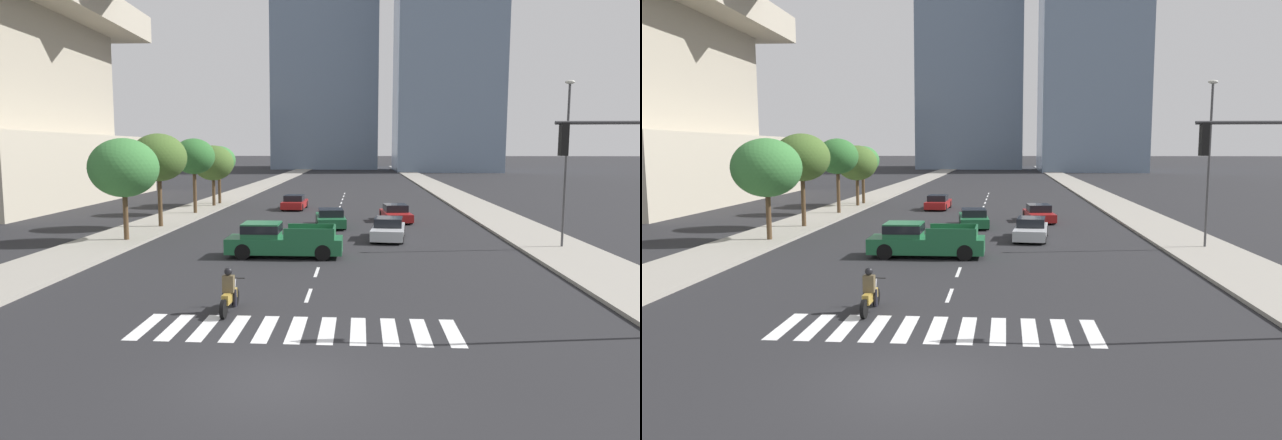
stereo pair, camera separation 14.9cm
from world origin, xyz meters
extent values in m
plane|color=#232326|center=(0.00, 0.00, 0.00)|extent=(800.00, 800.00, 0.00)
cube|color=gray|center=(12.11, 30.00, 0.07)|extent=(4.00, 260.00, 0.15)
cube|color=gray|center=(-12.11, 30.00, 0.07)|extent=(4.00, 260.00, 0.15)
cube|color=silver|center=(-4.50, 3.84, 0.00)|extent=(0.45, 2.60, 0.01)
cube|color=silver|center=(-3.60, 3.84, 0.00)|extent=(0.45, 2.60, 0.01)
cube|color=silver|center=(-2.70, 3.84, 0.00)|extent=(0.45, 2.60, 0.01)
cube|color=silver|center=(-1.80, 3.84, 0.00)|extent=(0.45, 2.60, 0.01)
cube|color=silver|center=(-0.90, 3.84, 0.00)|extent=(0.45, 2.60, 0.01)
cube|color=silver|center=(0.00, 3.84, 0.00)|extent=(0.45, 2.60, 0.01)
cube|color=silver|center=(0.90, 3.84, 0.00)|extent=(0.45, 2.60, 0.01)
cube|color=silver|center=(1.80, 3.84, 0.00)|extent=(0.45, 2.60, 0.01)
cube|color=silver|center=(2.70, 3.84, 0.00)|extent=(0.45, 2.60, 0.01)
cube|color=silver|center=(3.60, 3.84, 0.00)|extent=(0.45, 2.60, 0.01)
cube|color=silver|center=(4.50, 3.84, 0.00)|extent=(0.45, 2.60, 0.01)
cube|color=silver|center=(0.00, 7.84, 0.00)|extent=(0.14, 2.00, 0.01)
cube|color=silver|center=(0.00, 11.84, 0.00)|extent=(0.14, 2.00, 0.01)
cube|color=silver|center=(0.00, 15.84, 0.00)|extent=(0.14, 2.00, 0.01)
cube|color=silver|center=(0.00, 19.84, 0.00)|extent=(0.14, 2.00, 0.01)
cube|color=silver|center=(0.00, 23.84, 0.00)|extent=(0.14, 2.00, 0.01)
cube|color=silver|center=(0.00, 27.84, 0.00)|extent=(0.14, 2.00, 0.01)
cube|color=silver|center=(0.00, 31.84, 0.00)|extent=(0.14, 2.00, 0.01)
cube|color=silver|center=(0.00, 35.84, 0.00)|extent=(0.14, 2.00, 0.01)
cube|color=silver|center=(0.00, 39.84, 0.00)|extent=(0.14, 2.00, 0.01)
cube|color=silver|center=(0.00, 43.84, 0.00)|extent=(0.14, 2.00, 0.01)
cube|color=silver|center=(0.00, 47.84, 0.00)|extent=(0.14, 2.00, 0.01)
cube|color=silver|center=(0.00, 51.84, 0.00)|extent=(0.14, 2.00, 0.01)
cube|color=silver|center=(0.00, 55.84, 0.00)|extent=(0.14, 2.00, 0.01)
cylinder|color=black|center=(-2.32, 6.26, 0.30)|extent=(0.14, 0.60, 0.60)
cylinder|color=black|center=(-2.38, 4.80, 0.30)|extent=(0.14, 0.60, 0.60)
cube|color=#B28E38|center=(-2.35, 5.53, 0.52)|extent=(0.26, 1.18, 0.32)
cylinder|color=#B2B2B7|center=(-2.33, 6.16, 0.60)|extent=(0.07, 0.32, 0.67)
cylinder|color=black|center=(-2.33, 6.21, 0.97)|extent=(0.70, 0.06, 0.04)
cube|color=brown|center=(-2.35, 5.43, 0.96)|extent=(0.37, 0.25, 0.55)
sphere|color=black|center=(-2.35, 5.43, 1.36)|extent=(0.26, 0.26, 0.26)
cylinder|color=black|center=(-2.53, 5.54, 0.47)|extent=(0.12, 0.12, 0.55)
cylinder|color=black|center=(-2.17, 5.52, 0.47)|extent=(0.12, 0.12, 0.55)
cube|color=#1E6038|center=(-1.82, 15.27, 0.59)|extent=(5.61, 1.94, 0.75)
cube|color=#1E6038|center=(-2.94, 15.26, 1.32)|extent=(1.80, 1.77, 0.70)
cube|color=black|center=(-2.94, 15.26, 1.40)|extent=(1.82, 1.81, 0.39)
cube|color=#1E6038|center=(-0.58, 14.35, 1.25)|extent=(2.35, 0.09, 0.55)
cube|color=#1E6038|center=(-0.59, 16.20, 1.25)|extent=(2.35, 0.09, 0.55)
cube|color=#1E6038|center=(0.59, 15.28, 1.25)|extent=(0.09, 1.85, 0.55)
cylinder|color=black|center=(-3.72, 14.40, 0.38)|extent=(0.76, 0.26, 0.76)
cylinder|color=black|center=(-3.73, 16.12, 0.38)|extent=(0.76, 0.26, 0.76)
cylinder|color=black|center=(0.09, 14.42, 0.38)|extent=(0.76, 0.26, 0.76)
cylinder|color=black|center=(0.08, 16.13, 0.38)|extent=(0.76, 0.26, 0.76)
cube|color=maroon|center=(4.40, 29.58, 0.44)|extent=(2.25, 4.63, 0.56)
cube|color=black|center=(4.38, 29.80, 0.97)|extent=(1.78, 2.16, 0.52)
cylinder|color=black|center=(5.37, 28.15, 0.32)|extent=(0.28, 0.66, 0.64)
cylinder|color=black|center=(3.75, 27.99, 0.32)|extent=(0.28, 0.66, 0.64)
cylinder|color=black|center=(5.05, 31.17, 0.32)|extent=(0.28, 0.66, 0.64)
cylinder|color=black|center=(3.44, 31.01, 0.32)|extent=(0.28, 0.66, 0.64)
cube|color=maroon|center=(-3.85, 37.61, 0.45)|extent=(1.97, 4.33, 0.58)
cube|color=black|center=(-3.86, 37.39, 1.00)|extent=(1.66, 1.98, 0.51)
cylinder|color=black|center=(-4.61, 39.09, 0.32)|extent=(0.24, 0.65, 0.64)
cylinder|color=black|center=(-2.98, 39.02, 0.32)|extent=(0.24, 0.65, 0.64)
cylinder|color=black|center=(-4.72, 36.19, 0.32)|extent=(0.24, 0.65, 0.64)
cylinder|color=black|center=(-3.09, 36.13, 0.32)|extent=(0.24, 0.65, 0.64)
cube|color=#B7BABF|center=(3.47, 21.14, 0.45)|extent=(2.22, 4.56, 0.59)
cube|color=black|center=(3.49, 21.36, 1.00)|extent=(1.77, 2.13, 0.51)
cylinder|color=black|center=(4.12, 19.56, 0.32)|extent=(0.28, 0.66, 0.64)
cylinder|color=black|center=(2.52, 19.72, 0.32)|extent=(0.28, 0.66, 0.64)
cylinder|color=black|center=(4.42, 22.55, 0.32)|extent=(0.28, 0.66, 0.64)
cylinder|color=black|center=(2.81, 22.71, 0.32)|extent=(0.28, 0.66, 0.64)
cube|color=#1E6038|center=(-0.17, 26.45, 0.45)|extent=(2.31, 4.83, 0.59)
cube|color=black|center=(-0.14, 26.22, 0.99)|extent=(1.82, 2.26, 0.49)
cylinder|color=black|center=(-1.16, 27.94, 0.32)|extent=(0.29, 0.66, 0.64)
cylinder|color=black|center=(0.49, 28.12, 0.32)|extent=(0.29, 0.66, 0.64)
cylinder|color=black|center=(-0.83, 24.79, 0.32)|extent=(0.29, 0.66, 0.64)
cylinder|color=black|center=(0.82, 24.96, 0.32)|extent=(0.29, 0.66, 0.64)
cylinder|color=#333335|center=(9.18, 4.00, 5.95)|extent=(4.07, 0.10, 0.10)
cube|color=black|center=(7.39, 4.00, 5.50)|extent=(0.20, 0.28, 0.90)
sphere|color=red|center=(7.39, 4.00, 5.80)|extent=(0.18, 0.18, 0.18)
sphere|color=orange|center=(7.39, 4.00, 5.50)|extent=(0.18, 0.18, 0.18)
sphere|color=green|center=(7.39, 4.00, 5.20)|extent=(0.18, 0.18, 0.18)
cylinder|color=#3F3F42|center=(12.41, 18.45, 4.32)|extent=(0.12, 0.12, 8.35)
ellipsoid|color=beige|center=(12.41, 18.45, 8.60)|extent=(0.50, 0.24, 0.20)
cylinder|color=#4C3823|center=(-11.31, 19.14, 1.40)|extent=(0.28, 0.28, 2.49)
ellipsoid|color=#387538|center=(-11.31, 19.14, 4.19)|extent=(3.86, 3.86, 3.28)
cylinder|color=#4C3823|center=(-11.31, 24.84, 1.68)|extent=(0.28, 0.28, 3.06)
ellipsoid|color=#426028|center=(-11.31, 24.84, 4.67)|extent=(3.66, 3.66, 3.11)
cylinder|color=#4C3823|center=(-11.31, 32.97, 1.73)|extent=(0.28, 0.28, 3.16)
ellipsoid|color=#2D662D|center=(-11.31, 32.97, 4.63)|extent=(3.30, 3.30, 2.81)
cylinder|color=#4C3823|center=(-11.31, 38.97, 1.32)|extent=(0.28, 0.28, 2.35)
ellipsoid|color=#426028|center=(-11.31, 38.97, 3.97)|extent=(3.67, 3.67, 3.12)
cylinder|color=#4C3823|center=(-11.31, 41.16, 1.54)|extent=(0.28, 0.28, 2.78)
ellipsoid|color=#387538|center=(-11.31, 41.16, 4.17)|extent=(3.08, 3.08, 2.62)
camera|label=1|loc=(1.83, -12.58, 5.25)|focal=32.78mm
camera|label=2|loc=(1.98, -12.57, 5.25)|focal=32.78mm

